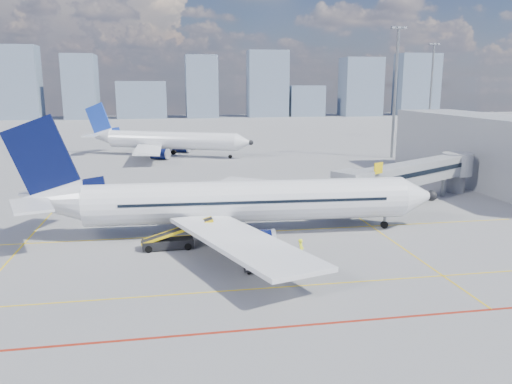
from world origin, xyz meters
TOP-DOWN VIEW (x-y plane):
  - ground at (0.00, 0.00)m, footprint 420.00×420.00m
  - apron_markings at (-0.58, -3.91)m, footprint 90.00×35.12m
  - jet_bridge at (23.51, 16.91)m, footprint 23.55×15.78m
  - terminal_block at (39.95, 26.00)m, footprint 10.00×42.00m
  - floodlight_mast_ne at (38.00, 55.00)m, footprint 3.20×0.61m
  - floodlight_mast_far at (65.00, 90.00)m, footprint 3.20×0.61m
  - distant_skyline at (-2.68, 190.00)m, footprint 249.97×15.99m
  - main_aircraft at (-0.76, 7.79)m, footprint 41.78×36.38m
  - second_aircraft at (-7.13, 65.08)m, footprint 34.81×29.37m
  - baggage_tug at (2.53, -1.77)m, footprint 2.10×1.44m
  - cargo_dolly at (0.60, -2.67)m, footprint 3.29×1.64m
  - belt_loader at (-6.69, 4.28)m, footprint 6.51×1.95m
  - ramp_worker at (4.05, -0.94)m, footprint 0.69×0.83m

SIDE VIEW (x-z plane):
  - ground at x=0.00m, z-range 0.00..0.00m
  - apron_markings at x=-0.58m, z-range 0.00..0.01m
  - baggage_tug at x=2.53m, z-range -0.03..1.33m
  - belt_loader at x=-6.69m, z-range -0.64..2.00m
  - cargo_dolly at x=0.60m, z-range 0.08..1.84m
  - ramp_worker at x=4.05m, z-range 0.00..1.94m
  - main_aircraft at x=-0.76m, z-range -2.87..9.31m
  - second_aircraft at x=-7.13m, z-range -2.21..8.66m
  - jet_bridge at x=23.51m, z-range 0.59..6.89m
  - terminal_block at x=39.95m, z-range 0.00..10.00m
  - distant_skyline at x=-2.68m, z-range -2.10..28.60m
  - floodlight_mast_ne at x=38.00m, z-range 0.86..26.31m
  - floodlight_mast_far at x=65.00m, z-range 0.86..26.31m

